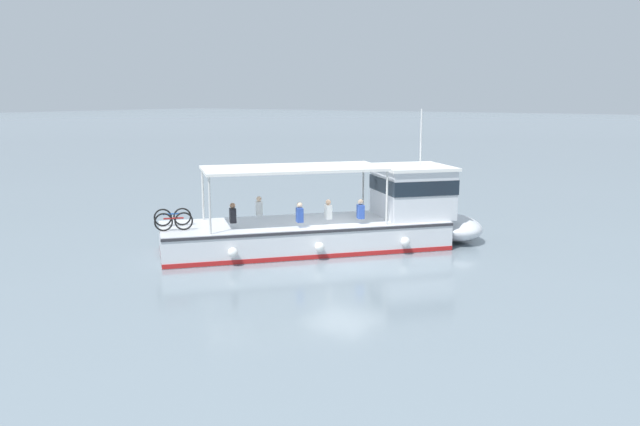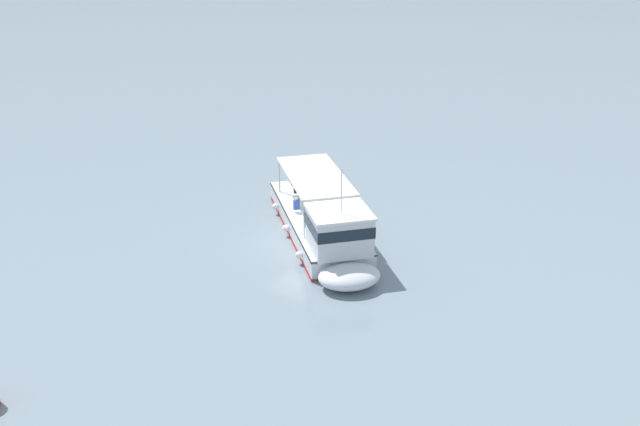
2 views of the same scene
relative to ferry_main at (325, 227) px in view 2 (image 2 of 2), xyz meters
name	(u,v)px [view 2 (image 2 of 2)]	position (x,y,z in m)	size (l,w,h in m)	color
ground_plane	(296,243)	(1.35, 0.71, -1.02)	(400.00, 400.00, 0.00)	gray
ferry_main	(325,227)	(0.00, 0.00, 0.00)	(11.55, 10.76, 5.32)	silver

